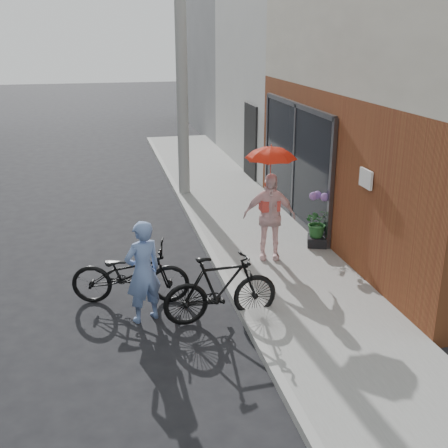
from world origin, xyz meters
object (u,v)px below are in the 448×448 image
object	(u,v)px
officer	(143,272)
kimono_woman	(269,216)
utility_pole	(181,55)
planter	(317,241)
bike_right	(221,289)
bike_left	(130,274)

from	to	relation	value
officer	kimono_woman	bearing A→B (deg)	-169.58
utility_pole	planter	distance (m)	5.76
officer	planter	world-z (taller)	officer
utility_pole	officer	world-z (taller)	utility_pole
kimono_woman	bike_right	bearing A→B (deg)	-111.31
bike_right	utility_pole	bearing A→B (deg)	-7.61
bike_left	planter	bearing A→B (deg)	-58.14
bike_left	bike_right	world-z (taller)	bike_right
officer	planter	bearing A→B (deg)	-174.03
officer	kimono_woman	size ratio (longest dim) A/B	0.98
bike_left	bike_right	size ratio (longest dim) A/B	1.07
officer	bike_left	size ratio (longest dim) A/B	0.84
bike_right	kimono_woman	world-z (taller)	kimono_woman
bike_left	bike_right	distance (m)	1.54
bike_right	kimono_woman	size ratio (longest dim) A/B	1.08
utility_pole	planter	bearing A→B (deg)	-66.32
bike_left	planter	size ratio (longest dim) A/B	5.11
officer	bike_left	world-z (taller)	officer
bike_left	kimono_woman	xyz separation A→B (m)	(2.55, 0.99, 0.43)
officer	bike_right	bearing A→B (deg)	142.79
bike_right	kimono_woman	xyz separation A→B (m)	(1.31, 1.89, 0.40)
bike_left	kimono_woman	bearing A→B (deg)	-57.31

